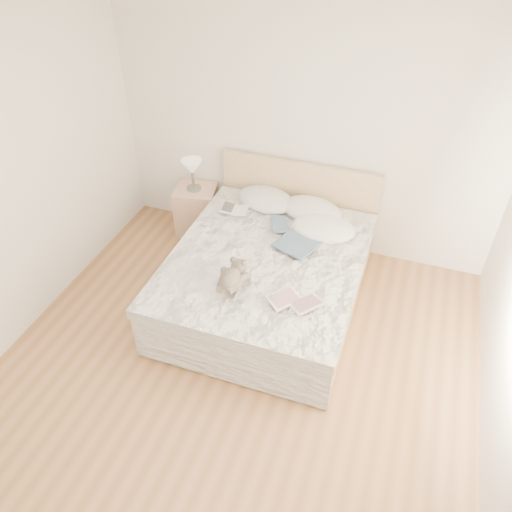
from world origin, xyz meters
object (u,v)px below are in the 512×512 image
Objects in this scene: bed at (269,274)px; table_lamp at (192,169)px; childrens_book at (295,302)px; teddy_bear at (230,284)px; nightstand at (197,210)px; photo_book at (235,210)px.

bed reaches higher than table_lamp.
childrens_book is 0.57m from teddy_bear.
photo_book is at bearing -28.99° from nightstand.
bed is at bearing 164.31° from childrens_book.
nightstand is 1.46× the size of childrens_book.
table_lamp reaches higher than childrens_book.
table_lamp is 1.73m from teddy_bear.
nightstand is 1.58× the size of table_lamp.
nightstand is at bearing 125.56° from teddy_bear.
bed is at bearing -48.54° from photo_book.
childrens_book reaches higher than photo_book.
bed reaches higher than childrens_book.
nightstand is 0.53m from table_lamp.
childrens_book is (0.42, -0.60, 0.32)m from bed.
childrens_book is at bearing -55.29° from photo_book.
bed is 1.40m from nightstand.
teddy_bear is (-0.16, -0.60, 0.34)m from bed.
photo_book is at bearing 138.07° from bed.
table_lamp is (-1.15, 0.81, 0.51)m from bed.
table_lamp is 1.23× the size of photo_book.
nightstand is 1.74× the size of teddy_bear.
childrens_book is at bearing -55.33° from bed.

